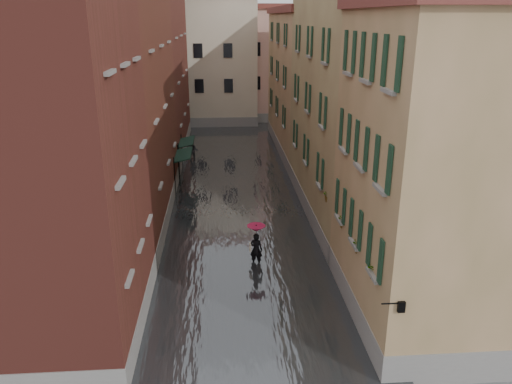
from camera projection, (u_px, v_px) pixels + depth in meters
name	position (u px, v px, depth m)	size (l,w,h in m)	color
ground	(246.00, 294.00, 21.35)	(120.00, 120.00, 0.00)	#505052
floodwater	(236.00, 192.00, 33.54)	(10.00, 60.00, 0.20)	#3F4246
building_left_near	(42.00, 165.00, 16.83)	(6.00, 8.00, 13.00)	maroon
building_left_mid	(109.00, 113.00, 27.26)	(6.00, 14.00, 12.50)	#59251C
building_left_far	(146.00, 71.00, 41.12)	(6.00, 16.00, 14.00)	maroon
building_right_near	(441.00, 177.00, 18.03)	(6.00, 8.00, 11.50)	olive
building_right_mid	(361.00, 105.00, 28.13)	(6.00, 14.00, 13.00)	tan
building_right_far	(313.00, 85.00, 42.49)	(6.00, 16.00, 11.50)	olive
building_end_cream	(200.00, 62.00, 54.73)	(12.00, 9.00, 13.00)	beige
building_end_pink	(279.00, 65.00, 57.39)	(10.00, 9.00, 12.00)	tan
awning_near	(183.00, 155.00, 33.26)	(1.09, 3.24, 2.80)	black
awning_far	(186.00, 143.00, 36.64)	(1.09, 2.97, 2.80)	black
wall_lantern	(400.00, 306.00, 15.00)	(0.71, 0.22, 0.35)	black
window_planters	(350.00, 222.00, 19.79)	(0.59, 8.21, 0.84)	#9B6432
pedestrian_main	(256.00, 242.00, 23.42)	(0.88, 0.88, 2.06)	black
pedestrian_far	(193.00, 151.00, 40.71)	(0.84, 0.65, 1.73)	black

